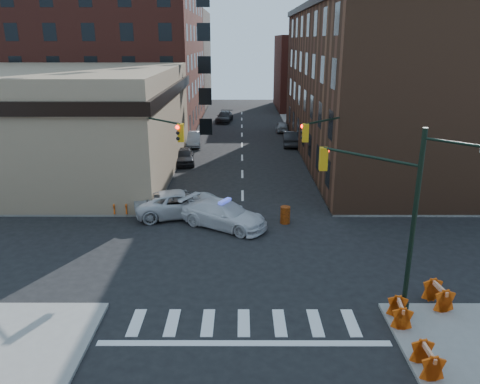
{
  "coord_description": "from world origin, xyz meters",
  "views": [
    {
      "loc": [
        -0.12,
        -23.7,
        11.28
      ],
      "look_at": [
        -0.18,
        4.14,
        2.2
      ],
      "focal_mm": 35.0,
      "sensor_mm": 36.0,
      "label": 1
    }
  ],
  "objects_px": {
    "parked_car_enear": "(291,138)",
    "pedestrian_b": "(129,191)",
    "barricade_nw_a": "(121,208)",
    "barrel_bank": "(163,205)",
    "police_car": "(224,214)",
    "pickup": "(181,203)",
    "parked_car_wfar": "(193,139)",
    "pedestrian_a": "(82,199)",
    "parked_car_wnear": "(185,156)",
    "barricade_se_a": "(438,296)",
    "barrel_road": "(285,215)"
  },
  "relations": [
    {
      "from": "barrel_road",
      "to": "barricade_nw_a",
      "type": "height_order",
      "value": "barrel_road"
    },
    {
      "from": "parked_car_wnear",
      "to": "barricade_se_a",
      "type": "xyz_separation_m",
      "value": [
        14.0,
        -25.35,
        -0.1
      ]
    },
    {
      "from": "parked_car_wfar",
      "to": "pedestrian_a",
      "type": "distance_m",
      "value": 22.28
    },
    {
      "from": "police_car",
      "to": "pedestrian_a",
      "type": "bearing_deg",
      "value": 107.67
    },
    {
      "from": "barrel_road",
      "to": "barricade_nw_a",
      "type": "distance_m",
      "value": 10.95
    },
    {
      "from": "pedestrian_a",
      "to": "barrel_bank",
      "type": "relative_size",
      "value": 1.84
    },
    {
      "from": "police_car",
      "to": "barricade_se_a",
      "type": "height_order",
      "value": "police_car"
    },
    {
      "from": "pickup",
      "to": "pedestrian_a",
      "type": "distance_m",
      "value": 6.67
    },
    {
      "from": "pedestrian_b",
      "to": "barrel_bank",
      "type": "relative_size",
      "value": 1.63
    },
    {
      "from": "pedestrian_a",
      "to": "barricade_se_a",
      "type": "distance_m",
      "value": 22.58
    },
    {
      "from": "police_car",
      "to": "pedestrian_a",
      "type": "relative_size",
      "value": 3.08
    },
    {
      "from": "pickup",
      "to": "pedestrian_b",
      "type": "height_order",
      "value": "pedestrian_b"
    },
    {
      "from": "parked_car_wnear",
      "to": "barricade_nw_a",
      "type": "height_order",
      "value": "parked_car_wnear"
    },
    {
      "from": "pickup",
      "to": "parked_car_enear",
      "type": "bearing_deg",
      "value": -38.01
    },
    {
      "from": "parked_car_wnear",
      "to": "barrel_road",
      "type": "xyz_separation_m",
      "value": [
        8.23,
        -15.23,
        -0.19
      ]
    },
    {
      "from": "police_car",
      "to": "parked_car_wnear",
      "type": "height_order",
      "value": "police_car"
    },
    {
      "from": "parked_car_wfar",
      "to": "pedestrian_b",
      "type": "distance_m",
      "value": 19.69
    },
    {
      "from": "police_car",
      "to": "parked_car_wnear",
      "type": "bearing_deg",
      "value": 45.71
    },
    {
      "from": "parked_car_enear",
      "to": "barricade_se_a",
      "type": "xyz_separation_m",
      "value": [
        3.0,
        -33.47,
        -0.17
      ]
    },
    {
      "from": "police_car",
      "to": "parked_car_wfar",
      "type": "bearing_deg",
      "value": 40.76
    },
    {
      "from": "parked_car_enear",
      "to": "barrel_bank",
      "type": "distance_m",
      "value": 23.98
    },
    {
      "from": "pickup",
      "to": "barrel_road",
      "type": "distance_m",
      "value": 7.02
    },
    {
      "from": "barrel_bank",
      "to": "parked_car_wnear",
      "type": "bearing_deg",
      "value": 90.0
    },
    {
      "from": "parked_car_wfar",
      "to": "pickup",
      "type": "bearing_deg",
      "value": -92.11
    },
    {
      "from": "pedestrian_a",
      "to": "barricade_se_a",
      "type": "bearing_deg",
      "value": -6.54
    },
    {
      "from": "parked_car_enear",
      "to": "pedestrian_a",
      "type": "bearing_deg",
      "value": 57.1
    },
    {
      "from": "police_car",
      "to": "parked_car_enear",
      "type": "xyz_separation_m",
      "value": [
        6.7,
        23.96,
        -0.01
      ]
    },
    {
      "from": "parked_car_wnear",
      "to": "barrel_road",
      "type": "relative_size",
      "value": 3.94
    },
    {
      "from": "pickup",
      "to": "pedestrian_a",
      "type": "relative_size",
      "value": 3.28
    },
    {
      "from": "parked_car_enear",
      "to": "pedestrian_b",
      "type": "relative_size",
      "value": 3.03
    },
    {
      "from": "pedestrian_a",
      "to": "barrel_road",
      "type": "bearing_deg",
      "value": 18.03
    },
    {
      "from": "barricade_nw_a",
      "to": "barrel_bank",
      "type": "bearing_deg",
      "value": 17.02
    },
    {
      "from": "parked_car_wnear",
      "to": "pedestrian_a",
      "type": "relative_size",
      "value": 2.37
    },
    {
      "from": "parked_car_enear",
      "to": "pedestrian_b",
      "type": "height_order",
      "value": "pedestrian_b"
    },
    {
      "from": "pickup",
      "to": "parked_car_enear",
      "type": "relative_size",
      "value": 1.23
    },
    {
      "from": "barrel_bank",
      "to": "barricade_nw_a",
      "type": "bearing_deg",
      "value": -163.87
    },
    {
      "from": "pickup",
      "to": "barricade_nw_a",
      "type": "bearing_deg",
      "value": 77.14
    },
    {
      "from": "pickup",
      "to": "barricade_nw_a",
      "type": "xyz_separation_m",
      "value": [
        -3.99,
        -0.1,
        -0.29
      ]
    },
    {
      "from": "pickup",
      "to": "parked_car_wfar",
      "type": "xyz_separation_m",
      "value": [
        -1.35,
        21.83,
        -0.08
      ]
    },
    {
      "from": "barrel_bank",
      "to": "barrel_road",
      "type": "bearing_deg",
      "value": -13.92
    },
    {
      "from": "police_car",
      "to": "pickup",
      "type": "distance_m",
      "value": 3.56
    },
    {
      "from": "police_car",
      "to": "barricade_nw_a",
      "type": "distance_m",
      "value": 7.2
    },
    {
      "from": "barrel_road",
      "to": "barricade_nw_a",
      "type": "xyz_separation_m",
      "value": [
        -10.87,
        1.28,
        -0.01
      ]
    },
    {
      "from": "barricade_nw_a",
      "to": "pedestrian_a",
      "type": "bearing_deg",
      "value": 174.47
    },
    {
      "from": "pickup",
      "to": "barrel_road",
      "type": "xyz_separation_m",
      "value": [
        6.88,
        -1.38,
        -0.29
      ]
    },
    {
      "from": "pedestrian_b",
      "to": "barrel_road",
      "type": "relative_size",
      "value": 1.47
    },
    {
      "from": "pedestrian_a",
      "to": "barrel_road",
      "type": "height_order",
      "value": "pedestrian_a"
    },
    {
      "from": "barricade_nw_a",
      "to": "parked_car_wfar",
      "type": "bearing_deg",
      "value": 84.02
    },
    {
      "from": "police_car",
      "to": "pedestrian_b",
      "type": "distance_m",
      "value": 8.17
    },
    {
      "from": "pickup",
      "to": "pedestrian_b",
      "type": "bearing_deg",
      "value": 45.53
    }
  ]
}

